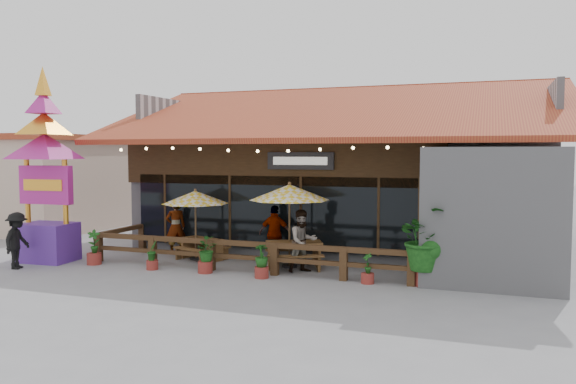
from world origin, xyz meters
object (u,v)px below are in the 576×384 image
at_px(picnic_table_left, 202,245).
at_px(tropical_plant, 426,240).
at_px(pedestrian, 17,241).
at_px(umbrella_left, 195,198).
at_px(thai_sign_tower, 45,152).
at_px(umbrella_right, 290,193).
at_px(picnic_table_right, 294,250).

relative_size(picnic_table_left, tropical_plant, 0.85).
distance_m(tropical_plant, pedestrian, 11.85).
relative_size(umbrella_left, thai_sign_tower, 0.39).
relative_size(thai_sign_tower, pedestrian, 3.91).
distance_m(umbrella_right, tropical_plant, 4.40).
distance_m(umbrella_right, pedestrian, 8.25).
xyz_separation_m(picnic_table_right, pedestrian, (-7.74, -2.86, 0.31)).
xyz_separation_m(umbrella_left, thai_sign_tower, (-4.30, -1.86, 1.49)).
relative_size(umbrella_right, picnic_table_left, 1.77).
distance_m(picnic_table_left, picnic_table_right, 3.25).
bearing_deg(thai_sign_tower, picnic_table_right, 11.85).
bearing_deg(picnic_table_left, umbrella_left, -172.59).
bearing_deg(thai_sign_tower, tropical_plant, 3.06).
bearing_deg(tropical_plant, umbrella_left, 170.52).
relative_size(umbrella_right, thai_sign_tower, 0.48).
relative_size(picnic_table_right, tropical_plant, 1.00).
distance_m(umbrella_right, picnic_table_right, 1.73).
xyz_separation_m(umbrella_right, picnic_table_right, (0.17, -0.08, -1.72)).
distance_m(umbrella_left, picnic_table_right, 3.76).
distance_m(umbrella_left, pedestrian, 5.42).
xyz_separation_m(thai_sign_tower, pedestrian, (0.01, -1.24, -2.65)).
xyz_separation_m(picnic_table_right, tropical_plant, (3.96, -1.00, 0.66)).
bearing_deg(picnic_table_left, umbrella_right, -3.44).
relative_size(picnic_table_left, pedestrian, 1.05).
bearing_deg(tropical_plant, umbrella_right, 165.34).
bearing_deg(umbrella_right, picnic_table_right, -25.98).
height_order(umbrella_right, tropical_plant, umbrella_right).
relative_size(umbrella_left, picnic_table_right, 1.23).
xyz_separation_m(umbrella_right, thai_sign_tower, (-7.58, -1.71, 1.24)).
xyz_separation_m(umbrella_left, umbrella_right, (3.28, -0.16, 0.25)).
bearing_deg(tropical_plant, picnic_table_right, 165.84).
bearing_deg(umbrella_left, thai_sign_tower, -156.56).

